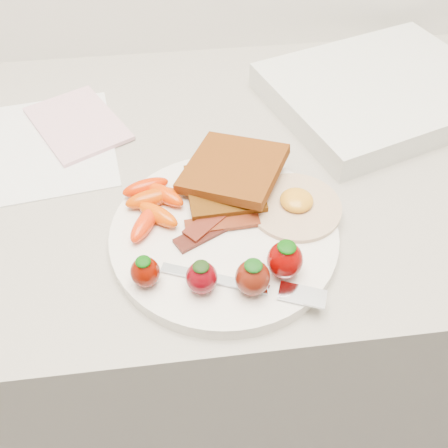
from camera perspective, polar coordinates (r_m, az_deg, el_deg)
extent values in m
cube|color=gray|center=(1.06, -1.62, -11.46)|extent=(2.00, 0.60, 0.90)
cylinder|color=white|center=(0.59, 0.00, -1.22)|extent=(0.27, 0.27, 0.02)
cube|color=black|center=(0.62, 0.04, 3.94)|extent=(0.10, 0.10, 0.01)
cube|color=#4B270B|center=(0.63, 1.09, 6.38)|extent=(0.16, 0.16, 0.03)
cylinder|color=silver|center=(0.62, 8.11, 2.00)|extent=(0.13, 0.13, 0.01)
ellipsoid|color=orange|center=(0.61, 8.30, 2.70)|extent=(0.05, 0.05, 0.02)
cube|color=black|center=(0.58, -1.65, -0.75)|extent=(0.09, 0.06, 0.00)
cube|color=#450B03|center=(0.59, -0.19, 0.11)|extent=(0.09, 0.03, 0.00)
cube|color=#351006|center=(0.59, -1.07, 0.88)|extent=(0.08, 0.08, 0.00)
ellipsoid|color=#CA3F00|center=(0.62, -8.30, 2.98)|extent=(0.07, 0.04, 0.02)
ellipsoid|color=#DE4600|center=(0.60, -7.55, 1.06)|extent=(0.06, 0.05, 0.02)
ellipsoid|color=red|center=(0.59, -9.06, 0.05)|extent=(0.05, 0.06, 0.02)
ellipsoid|color=#E33800|center=(0.62, -6.84, 3.36)|extent=(0.06, 0.05, 0.02)
ellipsoid|color=red|center=(0.63, -8.95, 4.18)|extent=(0.06, 0.04, 0.02)
ellipsoid|color=#5D0A00|center=(0.53, -9.00, -5.44)|extent=(0.03, 0.03, 0.04)
ellipsoid|color=#074305|center=(0.52, -9.23, -4.25)|extent=(0.02, 0.02, 0.01)
ellipsoid|color=#5F030A|center=(0.52, -2.58, -6.14)|extent=(0.03, 0.03, 0.04)
ellipsoid|color=black|center=(0.51, -2.65, -4.87)|extent=(0.02, 0.02, 0.01)
ellipsoid|color=#5A1509|center=(0.52, 3.28, -6.14)|extent=(0.04, 0.04, 0.04)
ellipsoid|color=#0D420C|center=(0.50, 3.38, -4.75)|extent=(0.02, 0.02, 0.01)
ellipsoid|color=#6F0201|center=(0.54, 6.97, -4.11)|extent=(0.04, 0.04, 0.04)
ellipsoid|color=#094506|center=(0.52, 7.20, -2.61)|extent=(0.02, 0.02, 0.01)
cube|color=silver|center=(0.54, -1.10, -6.23)|extent=(0.12, 0.06, 0.00)
cube|color=silver|center=(0.53, 8.94, -8.02)|extent=(0.05, 0.04, 0.00)
cube|color=white|center=(0.77, -18.90, 8.65)|extent=(0.20, 0.25, 0.00)
cube|color=#DFA7B6|center=(0.79, -16.42, 10.98)|extent=(0.17, 0.19, 0.01)
cube|color=silver|center=(0.84, 17.46, 14.27)|extent=(0.39, 0.35, 0.04)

